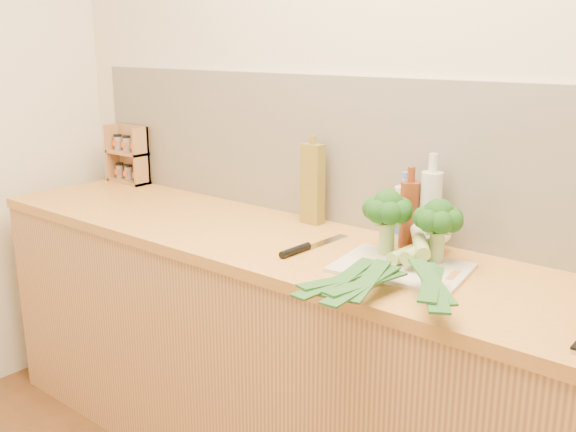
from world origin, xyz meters
The scene contains 14 objects.
room_shell centered at (0.00, 1.49, 1.17)m, with size 3.50×3.50×3.50m.
counter centered at (0.00, 1.20, 0.45)m, with size 3.20×0.62×0.90m.
chopping_board centered at (0.18, 1.19, 0.91)m, with size 0.38×0.28×0.01m, color beige.
broccoli_left centered at (0.08, 1.26, 1.05)m, with size 0.16×0.16×0.21m.
broccoli_right centered at (0.24, 1.29, 1.05)m, with size 0.15×0.15×0.20m.
leek_front centered at (0.16, 1.15, 0.93)m, with size 0.12×0.66×0.04m.
leek_mid centered at (0.21, 1.15, 0.95)m, with size 0.12×0.71×0.04m.
leek_back centered at (0.26, 1.17, 0.97)m, with size 0.41×0.60×0.04m.
chefs_knife centered at (-0.15, 1.14, 0.91)m, with size 0.05×0.33×0.02m.
spice_rack centered at (-1.45, 1.44, 1.02)m, with size 0.23×0.09×0.27m.
oil_tin centered at (-0.33, 1.42, 1.05)m, with size 0.08×0.05×0.33m.
glass_bottle centered at (0.15, 1.42, 1.03)m, with size 0.07×0.07×0.32m.
amber_bottle centered at (0.09, 1.39, 1.01)m, with size 0.06×0.06×0.27m.
water_bottle centered at (0.06, 1.42, 0.99)m, with size 0.08×0.08×0.22m.
Camera 1 is at (1.06, -0.42, 1.56)m, focal length 40.00 mm.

